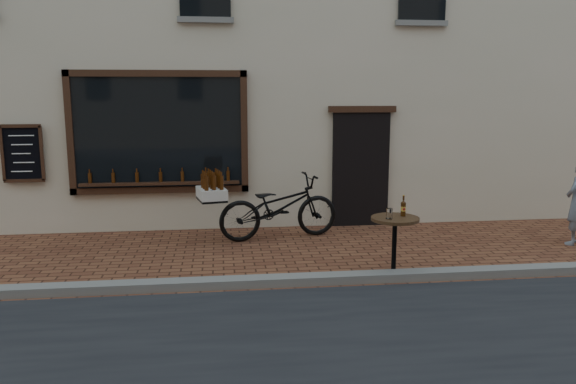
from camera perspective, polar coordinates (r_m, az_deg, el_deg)
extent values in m
plane|color=#5C2F1D|center=(7.55, -0.45, -9.90)|extent=(90.00, 90.00, 0.00)
cube|color=slate|center=(7.72, -0.62, -8.98)|extent=(90.00, 0.25, 0.12)
cube|color=black|center=(10.58, -12.99, 5.91)|extent=(3.00, 0.06, 2.00)
cube|color=black|center=(10.53, -13.24, 11.65)|extent=(3.24, 0.10, 0.12)
cube|color=black|center=(10.68, -12.78, 0.22)|extent=(3.24, 0.10, 0.12)
cube|color=black|center=(10.83, -21.28, 5.57)|extent=(0.12, 0.10, 2.24)
cube|color=black|center=(10.51, -4.47, 6.11)|extent=(0.12, 0.10, 2.24)
cube|color=black|center=(10.61, -12.83, 0.87)|extent=(2.90, 0.16, 0.05)
cube|color=black|center=(10.95, 7.38, 2.27)|extent=(1.10, 0.10, 2.20)
cube|color=black|center=(10.82, 7.56, 8.34)|extent=(1.30, 0.10, 0.12)
cube|color=black|center=(11.10, -25.36, 3.56)|extent=(0.62, 0.04, 0.92)
cylinder|color=#3D1C07|center=(10.79, -19.47, 1.34)|extent=(0.06, 0.06, 0.19)
cylinder|color=#3D1C07|center=(10.71, -17.29, 1.39)|extent=(0.06, 0.06, 0.19)
cylinder|color=#3D1C07|center=(10.65, -15.09, 1.45)|extent=(0.06, 0.06, 0.19)
cylinder|color=#3D1C07|center=(10.59, -12.86, 1.51)|extent=(0.06, 0.06, 0.19)
cylinder|color=#3D1C07|center=(10.56, -10.61, 1.56)|extent=(0.06, 0.06, 0.19)
cylinder|color=#3D1C07|center=(10.54, -8.34, 1.61)|extent=(0.06, 0.06, 0.19)
cylinder|color=#3D1C07|center=(10.54, -6.08, 1.66)|extent=(0.06, 0.06, 0.19)
imported|color=black|center=(9.95, -0.93, -1.53)|extent=(2.28, 1.19, 1.14)
cube|color=black|center=(9.62, -7.77, -0.74)|extent=(0.55, 0.68, 0.04)
cube|color=silver|center=(9.60, -7.78, -0.11)|extent=(0.55, 0.71, 0.18)
cylinder|color=#3D1C07|center=(9.37, -6.78, 0.96)|extent=(0.07, 0.07, 0.24)
cylinder|color=#3D1C07|center=(9.34, -7.54, 0.92)|extent=(0.07, 0.07, 0.24)
cylinder|color=#3D1C07|center=(9.32, -8.30, 0.87)|extent=(0.07, 0.07, 0.24)
cylinder|color=#3D1C07|center=(9.51, -6.97, 1.10)|extent=(0.07, 0.07, 0.24)
cylinder|color=#3D1C07|center=(9.49, -7.72, 1.06)|extent=(0.07, 0.07, 0.24)
cylinder|color=#3D1C07|center=(9.47, -8.47, 1.01)|extent=(0.07, 0.07, 0.24)
cylinder|color=#3D1C07|center=(9.66, -7.16, 1.23)|extent=(0.07, 0.07, 0.24)
cylinder|color=#3D1C07|center=(9.64, -7.90, 1.19)|extent=(0.07, 0.07, 0.24)
cylinder|color=#3D1C07|center=(9.61, -8.64, 1.15)|extent=(0.07, 0.07, 0.24)
cylinder|color=#3D1C07|center=(9.81, -7.34, 1.36)|extent=(0.07, 0.07, 0.24)
cylinder|color=#3D1C07|center=(9.78, -8.07, 1.32)|extent=(0.07, 0.07, 0.24)
cylinder|color=black|center=(8.19, 10.64, -8.32)|extent=(0.49, 0.49, 0.03)
cylinder|color=black|center=(8.07, 10.73, -5.56)|extent=(0.07, 0.07, 0.78)
cylinder|color=#311F10|center=(7.97, 10.83, -2.70)|extent=(0.67, 0.67, 0.04)
cylinder|color=gold|center=(8.05, 11.63, -1.68)|extent=(0.07, 0.07, 0.07)
cylinder|color=white|center=(7.85, 10.25, -2.17)|extent=(0.09, 0.09, 0.15)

